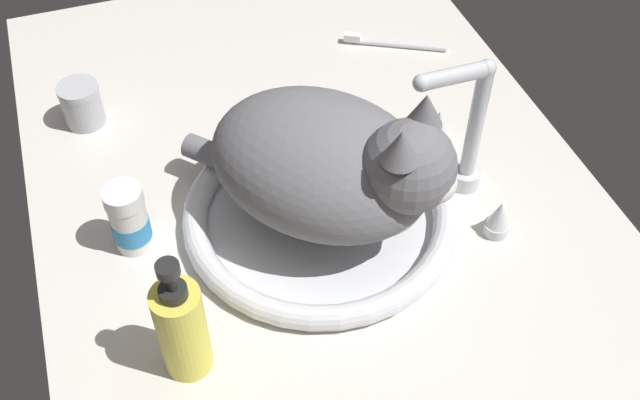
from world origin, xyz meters
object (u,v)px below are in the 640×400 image
at_px(metal_jar, 82,104).
at_px(pill_bottle, 129,220).
at_px(sink_basin, 320,214).
at_px(faucet, 467,142).
at_px(soap_pump_bottle, 182,328).
at_px(toothbrush, 392,43).
at_px(cat, 335,165).

bearing_deg(metal_jar, pill_bottle, 6.39).
xyz_separation_m(sink_basin, metal_jar, (-0.29, -0.26, 0.02)).
relative_size(faucet, soap_pump_bottle, 1.21).
bearing_deg(sink_basin, toothbrush, 143.79).
relative_size(cat, pill_bottle, 3.54).
distance_m(sink_basin, pill_bottle, 0.23).
distance_m(faucet, cat, 0.18).
xyz_separation_m(sink_basin, toothbrush, (-0.31, 0.23, -0.01)).
bearing_deg(sink_basin, cat, 43.14).
bearing_deg(metal_jar, toothbrush, 92.71).
relative_size(soap_pump_bottle, pill_bottle, 1.81).
bearing_deg(cat, sink_basin, -136.86).
distance_m(cat, pill_bottle, 0.26).
bearing_deg(soap_pump_bottle, pill_bottle, -171.50).
distance_m(metal_jar, toothbrush, 0.49).
height_order(sink_basin, faucet, faucet).
bearing_deg(toothbrush, sink_basin, -36.21).
relative_size(sink_basin, soap_pump_bottle, 2.00).
bearing_deg(soap_pump_bottle, toothbrush, 136.90).
height_order(sink_basin, cat, cat).
height_order(sink_basin, toothbrush, sink_basin).
height_order(cat, toothbrush, cat).
relative_size(cat, toothbrush, 2.25).
distance_m(pill_bottle, toothbrush, 0.54).
distance_m(sink_basin, soap_pump_bottle, 0.26).
height_order(soap_pump_bottle, pill_bottle, soap_pump_bottle).
height_order(sink_basin, pill_bottle, pill_bottle).
bearing_deg(faucet, cat, -85.47).
xyz_separation_m(sink_basin, pill_bottle, (-0.04, -0.23, 0.03)).
distance_m(faucet, toothbrush, 0.32).
distance_m(soap_pump_bottle, pill_bottle, 0.19).
relative_size(sink_basin, pill_bottle, 3.63).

